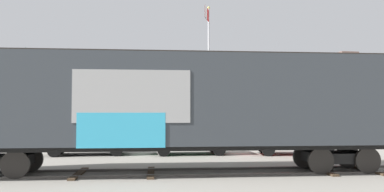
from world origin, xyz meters
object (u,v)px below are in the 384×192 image
object	(u,v)px
freight_car	(173,102)
parked_car_red	(292,137)
parked_car_black	(88,139)
flagpole	(208,57)
parked_car_green	(189,138)

from	to	relation	value
freight_car	parked_car_red	xyz separation A→B (m)	(5.98, 5.98, -1.60)
parked_car_black	parked_car_red	size ratio (longest dim) A/B	1.04
flagpole	parked_car_red	bearing A→B (deg)	-57.85
parked_car_green	parked_car_red	bearing A→B (deg)	-2.71
parked_car_black	parked_car_red	distance (m)	10.41
parked_car_black	parked_car_green	bearing A→B (deg)	0.69
parked_car_black	freight_car	bearing A→B (deg)	-54.29
freight_car	parked_car_green	distance (m)	6.48
flagpole	parked_car_black	xyz separation A→B (m)	(-6.58, -5.90, -5.09)
freight_car	flagpole	size ratio (longest dim) A/B	1.80
flagpole	parked_car_green	size ratio (longest dim) A/B	2.25
freight_car	parked_car_green	xyz separation A→B (m)	(0.75, 6.23, -1.65)
flagpole	parked_car_black	size ratio (longest dim) A/B	2.09
freight_car	flagpole	world-z (taller)	flagpole
parked_car_black	parked_car_red	world-z (taller)	parked_car_red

